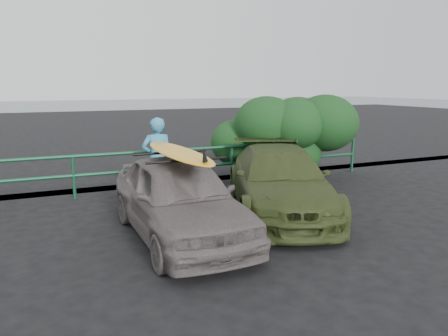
# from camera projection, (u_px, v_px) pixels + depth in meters

# --- Properties ---
(ground) EXTENTS (80.00, 80.00, 0.00)m
(ground) POSITION_uv_depth(u_px,v_px,m) (184.00, 277.00, 6.02)
(ground) COLOR black
(ocean) EXTENTS (200.00, 200.00, 0.00)m
(ocean) POSITION_uv_depth(u_px,v_px,m) (47.00, 104.00, 60.05)
(ocean) COLOR #515F64
(ocean) RESTS_ON ground
(guardrail) EXTENTS (14.00, 0.08, 1.04)m
(guardrail) POSITION_uv_depth(u_px,v_px,m) (118.00, 174.00, 10.42)
(guardrail) COLOR #14482D
(guardrail) RESTS_ON ground
(shrub_right) EXTENTS (3.20, 2.40, 2.07)m
(shrub_right) POSITION_uv_depth(u_px,v_px,m) (287.00, 139.00, 12.73)
(shrub_right) COLOR #163E18
(shrub_right) RESTS_ON ground
(sedan) EXTENTS (1.70, 4.13, 1.40)m
(sedan) POSITION_uv_depth(u_px,v_px,m) (179.00, 198.00, 7.50)
(sedan) COLOR #625958
(sedan) RESTS_ON ground
(olive_vehicle) EXTENTS (3.37, 4.94, 1.33)m
(olive_vehicle) POSITION_uv_depth(u_px,v_px,m) (279.00, 181.00, 9.00)
(olive_vehicle) COLOR #38451E
(olive_vehicle) RESTS_ON ground
(man) EXTENTS (0.75, 0.55, 1.90)m
(man) POSITION_uv_depth(u_px,v_px,m) (157.00, 159.00, 9.88)
(man) COLOR teal
(man) RESTS_ON ground
(roof_rack) EXTENTS (1.35, 0.95, 0.04)m
(roof_rack) POSITION_uv_depth(u_px,v_px,m) (178.00, 156.00, 7.37)
(roof_rack) COLOR black
(roof_rack) RESTS_ON sedan
(surfboard) EXTENTS (0.64, 2.94, 0.09)m
(surfboard) POSITION_uv_depth(u_px,v_px,m) (178.00, 152.00, 7.35)
(surfboard) COLOR orange
(surfboard) RESTS_ON roof_rack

